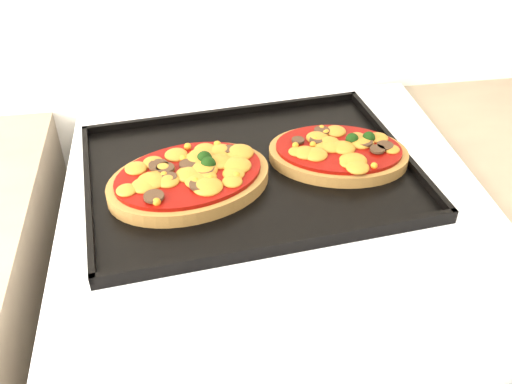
{
  "coord_description": "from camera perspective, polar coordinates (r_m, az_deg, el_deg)",
  "views": [
    {
      "loc": [
        -0.08,
        1.07,
        1.4
      ],
      "look_at": [
        0.01,
        1.69,
        0.92
      ],
      "focal_mm": 40.0,
      "sensor_mm": 36.0,
      "label": 1
    }
  ],
  "objects": [
    {
      "name": "stove",
      "position": [
        1.14,
        1.49,
        -18.47
      ],
      "size": [
        0.6,
        0.6,
        0.91
      ],
      "primitive_type": "cube",
      "color": "white",
      "rests_on": "floor"
    },
    {
      "name": "baking_tray",
      "position": [
        0.82,
        -0.54,
        2.2
      ],
      "size": [
        0.5,
        0.39,
        0.02
      ],
      "primitive_type": "cube",
      "rotation": [
        0.0,
        0.0,
        0.1
      ],
      "color": "black",
      "rests_on": "stove"
    },
    {
      "name": "pizza_right",
      "position": [
        0.85,
        8.23,
        4.01
      ],
      "size": [
        0.23,
        0.19,
        0.03
      ],
      "primitive_type": null,
      "rotation": [
        0.0,
        0.0,
        -0.26
      ],
      "color": "olive",
      "rests_on": "baking_tray"
    },
    {
      "name": "pizza_left",
      "position": [
        0.79,
        -6.7,
        1.42
      ],
      "size": [
        0.26,
        0.22,
        0.03
      ],
      "primitive_type": null,
      "rotation": [
        0.0,
        0.0,
        0.27
      ],
      "color": "olive",
      "rests_on": "baking_tray"
    }
  ]
}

